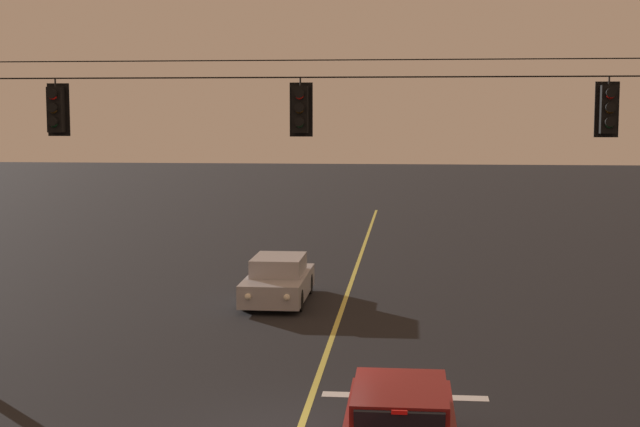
# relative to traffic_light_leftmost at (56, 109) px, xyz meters

# --- Properties ---
(lane_centre_stripe) EXTENTS (0.14, 60.00, 0.01)m
(lane_centre_stripe) POSITION_rel_traffic_light_leftmost_xyz_m (5.53, 6.02, -5.85)
(lane_centre_stripe) COLOR #D1C64C
(lane_centre_stripe) RESTS_ON ground
(stop_bar_paint) EXTENTS (3.40, 0.36, 0.01)m
(stop_bar_paint) POSITION_rel_traffic_light_leftmost_xyz_m (7.43, -0.58, -5.85)
(stop_bar_paint) COLOR silver
(stop_bar_paint) RESTS_ON ground
(signal_span_assembly) EXTENTS (18.05, 0.32, 7.90)m
(signal_span_assembly) POSITION_rel_traffic_light_leftmost_xyz_m (5.53, 0.02, -1.74)
(signal_span_assembly) COLOR #38281C
(signal_span_assembly) RESTS_ON ground
(traffic_light_leftmost) EXTENTS (0.48, 0.41, 1.22)m
(traffic_light_leftmost) POSITION_rel_traffic_light_leftmost_xyz_m (0.00, 0.00, 0.00)
(traffic_light_leftmost) COLOR black
(traffic_light_left_inner) EXTENTS (0.48, 0.41, 1.22)m
(traffic_light_left_inner) POSITION_rel_traffic_light_leftmost_xyz_m (5.22, 0.00, 0.00)
(traffic_light_left_inner) COLOR black
(traffic_light_centre) EXTENTS (0.48, 0.41, 1.22)m
(traffic_light_centre) POSITION_rel_traffic_light_leftmost_xyz_m (11.43, 0.00, 0.00)
(traffic_light_centre) COLOR black
(car_oncoming_lead) EXTENTS (1.80, 4.42, 1.39)m
(car_oncoming_lead) POSITION_rel_traffic_light_leftmost_xyz_m (3.49, 8.71, -5.20)
(car_oncoming_lead) COLOR #A5A5AD
(car_oncoming_lead) RESTS_ON ground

